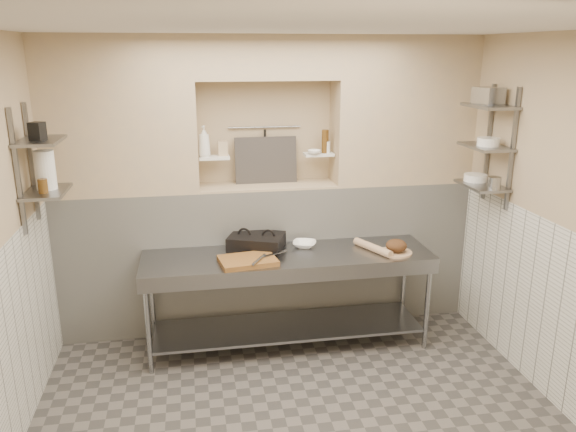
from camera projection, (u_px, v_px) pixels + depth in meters
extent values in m
cube|color=#58534E|center=(302.00, 431.00, 4.16)|extent=(4.00, 3.90, 0.10)
cube|color=silver|center=(306.00, 17.00, 3.34)|extent=(4.00, 3.90, 0.10)
cube|color=tan|center=(264.00, 181.00, 5.64)|extent=(4.00, 0.10, 2.80)
cube|color=silver|center=(268.00, 255.00, 5.60)|extent=(4.00, 0.40, 1.40)
cube|color=tan|center=(268.00, 186.00, 5.40)|extent=(1.30, 0.40, 0.02)
cube|color=tan|center=(119.00, 116.00, 4.98)|extent=(1.35, 0.40, 1.40)
cube|color=tan|center=(402.00, 111.00, 5.42)|extent=(1.35, 0.40, 1.40)
cube|color=tan|center=(266.00, 57.00, 5.06)|extent=(1.30, 0.40, 0.40)
cube|color=silver|center=(1.00, 367.00, 3.62)|extent=(0.02, 3.90, 1.40)
cube|color=silver|center=(558.00, 318.00, 4.28)|extent=(0.02, 3.90, 1.40)
cube|color=white|center=(214.00, 158.00, 5.23)|extent=(0.28, 0.16, 0.02)
cube|color=white|center=(319.00, 154.00, 5.40)|extent=(0.28, 0.16, 0.02)
cylinder|color=gray|center=(265.00, 127.00, 5.41)|extent=(0.70, 0.02, 0.02)
cylinder|color=black|center=(265.00, 145.00, 5.44)|extent=(0.02, 0.02, 0.30)
cube|color=#383330|center=(266.00, 160.00, 5.43)|extent=(0.60, 0.08, 0.45)
cube|color=slate|center=(32.00, 162.00, 4.49)|extent=(0.03, 0.03, 0.95)
cube|color=slate|center=(17.00, 173.00, 4.11)|extent=(0.03, 0.03, 0.95)
cube|color=slate|center=(47.00, 192.00, 4.38)|extent=(0.30, 0.50, 0.02)
cube|color=slate|center=(40.00, 141.00, 4.27)|extent=(0.30, 0.50, 0.03)
cube|color=slate|center=(488.00, 143.00, 5.13)|extent=(0.03, 0.03, 1.05)
cube|color=slate|center=(512.00, 150.00, 4.75)|extent=(0.03, 0.03, 1.05)
cube|color=slate|center=(482.00, 185.00, 5.02)|extent=(0.30, 0.50, 0.02)
cube|color=slate|center=(486.00, 147.00, 4.92)|extent=(0.30, 0.50, 0.02)
cube|color=slate|center=(490.00, 106.00, 4.82)|extent=(0.30, 0.50, 0.03)
cube|color=gray|center=(288.00, 256.00, 5.05)|extent=(2.60, 0.70, 0.04)
cube|color=gray|center=(288.00, 327.00, 5.25)|extent=(2.45, 0.60, 0.03)
cube|color=gray|center=(294.00, 277.00, 4.75)|extent=(2.60, 0.02, 0.12)
cylinder|color=gray|center=(148.00, 328.00, 4.70)|extent=(0.04, 0.04, 0.86)
cylinder|color=gray|center=(152.00, 299.00, 5.24)|extent=(0.04, 0.04, 0.86)
cylinder|color=gray|center=(427.00, 305.00, 5.11)|extent=(0.04, 0.04, 0.86)
cylinder|color=gray|center=(404.00, 281.00, 5.66)|extent=(0.04, 0.04, 0.86)
cube|color=black|center=(256.00, 244.00, 5.17)|extent=(0.58, 0.50, 0.09)
cube|color=black|center=(256.00, 237.00, 5.16)|extent=(0.58, 0.50, 0.04)
cube|color=olive|center=(248.00, 261.00, 4.83)|extent=(0.52, 0.40, 0.04)
cube|color=gray|center=(274.00, 254.00, 4.91)|extent=(0.26, 0.16, 0.01)
cylinder|color=gray|center=(259.00, 259.00, 4.76)|extent=(0.15, 0.23, 0.02)
imported|color=white|center=(305.00, 244.00, 5.22)|extent=(0.28, 0.28, 0.05)
cylinder|color=tan|center=(373.00, 248.00, 5.11)|extent=(0.25, 0.44, 0.07)
cylinder|color=tan|center=(396.00, 252.00, 5.07)|extent=(0.29, 0.29, 0.02)
ellipsoid|color=#4C2D19|center=(396.00, 246.00, 5.05)|extent=(0.19, 0.19, 0.11)
imported|color=white|center=(204.00, 141.00, 5.16)|extent=(0.14, 0.14, 0.29)
cube|color=tan|center=(223.00, 148.00, 5.26)|extent=(0.09, 0.09, 0.13)
imported|color=white|center=(314.00, 152.00, 5.33)|extent=(0.13, 0.13, 0.04)
cylinder|color=#4E3111|center=(326.00, 141.00, 5.39)|extent=(0.06, 0.06, 0.22)
cylinder|color=#4E3111|center=(325.00, 141.00, 5.36)|extent=(0.06, 0.06, 0.22)
cylinder|color=white|center=(327.00, 147.00, 5.39)|extent=(0.06, 0.06, 0.11)
cylinder|color=white|center=(45.00, 170.00, 4.37)|extent=(0.15, 0.15, 0.31)
cylinder|color=#4E3111|center=(43.00, 186.00, 4.28)|extent=(0.07, 0.07, 0.11)
cube|color=black|center=(37.00, 131.00, 4.20)|extent=(0.12, 0.12, 0.13)
cylinder|color=white|center=(475.00, 178.00, 5.12)|extent=(0.21, 0.21, 0.06)
cylinder|color=gray|center=(494.00, 183.00, 4.81)|extent=(0.11, 0.11, 0.11)
cylinder|color=white|center=(488.00, 142.00, 4.87)|extent=(0.19, 0.19, 0.07)
cube|color=gray|center=(488.00, 96.00, 4.84)|extent=(0.23, 0.26, 0.14)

